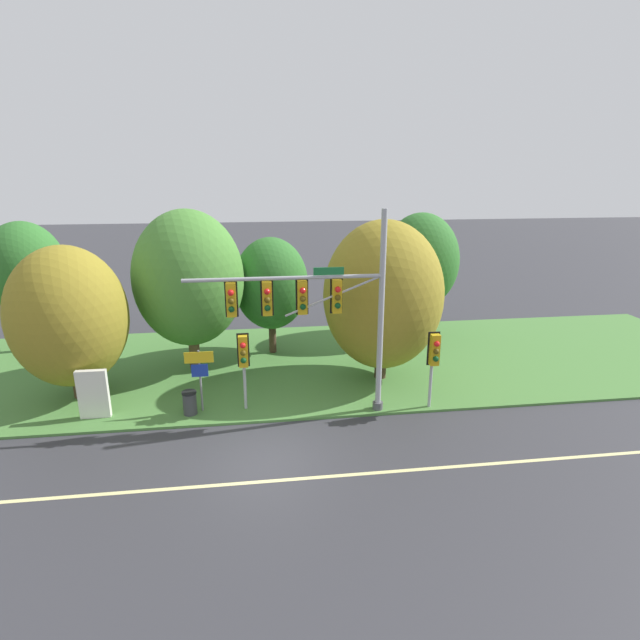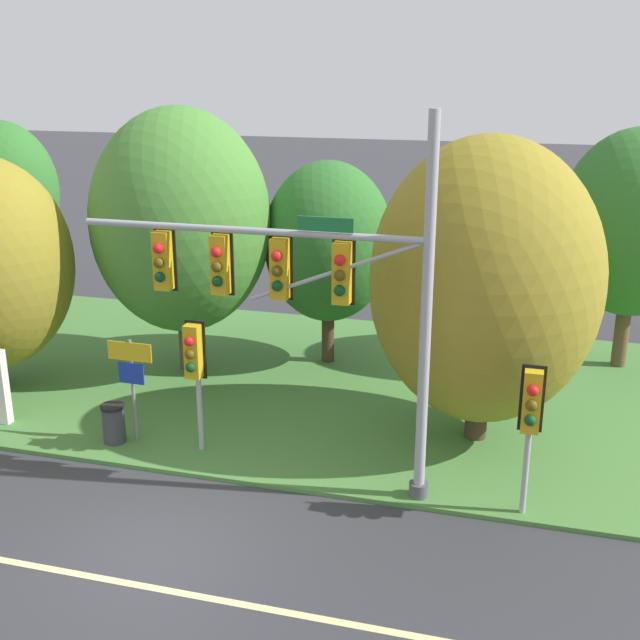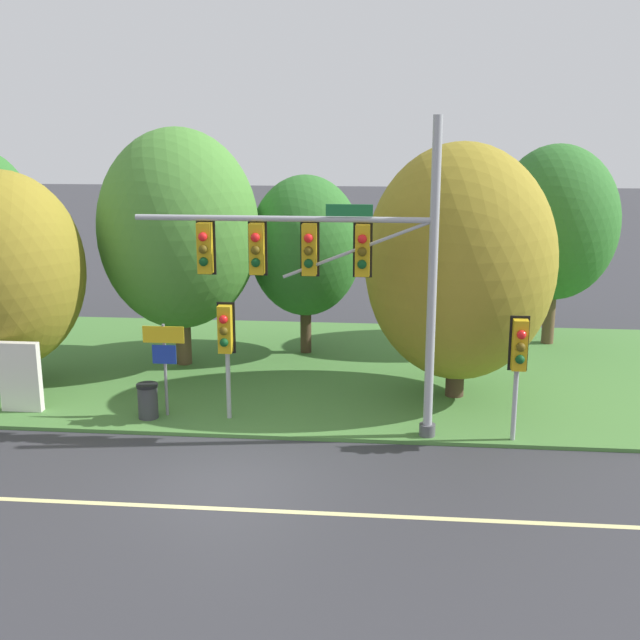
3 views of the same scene
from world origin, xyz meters
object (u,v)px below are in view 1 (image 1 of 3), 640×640
object	(u,v)px
route_sign_post	(200,370)
traffic_signal_mast	(318,305)
pedestrian_signal_near_kerb	(434,354)
trash_bin	(190,403)
tree_nearest_road	(26,270)
info_kiosk	(93,394)
tree_mid_verge	(271,284)
tree_right_far	(420,261)
tree_behind_signpost	(189,279)
tree_left_of_mast	(69,317)
pedestrian_signal_further_along	(243,356)
tree_tall_centre	(383,295)

from	to	relation	value
route_sign_post	traffic_signal_mast	bearing A→B (deg)	-9.86
pedestrian_signal_near_kerb	trash_bin	size ratio (longest dim) A/B	3.37
pedestrian_signal_near_kerb	tree_nearest_road	world-z (taller)	tree_nearest_road
info_kiosk	pedestrian_signal_near_kerb	bearing A→B (deg)	-4.37
tree_mid_verge	pedestrian_signal_near_kerb	bearing A→B (deg)	-50.94
traffic_signal_mast	tree_right_far	world-z (taller)	traffic_signal_mast
tree_behind_signpost	trash_bin	distance (m)	6.18
tree_nearest_road	trash_bin	distance (m)	12.70
pedestrian_signal_near_kerb	tree_right_far	world-z (taller)	tree_right_far
traffic_signal_mast	route_sign_post	bearing A→B (deg)	170.14
tree_left_of_mast	tree_behind_signpost	distance (m)	5.21
route_sign_post	tree_right_far	bearing A→B (deg)	35.90
tree_nearest_road	tree_mid_verge	size ratio (longest dim) A/B	1.12
tree_behind_signpost	tree_right_far	world-z (taller)	tree_behind_signpost
pedestrian_signal_near_kerb	tree_nearest_road	distance (m)	20.34
traffic_signal_mast	tree_left_of_mast	xyz separation A→B (m)	(-9.62, 2.73, -0.87)
tree_behind_signpost	pedestrian_signal_further_along	bearing A→B (deg)	-63.21
tree_mid_verge	tree_right_far	world-z (taller)	tree_right_far
tree_nearest_road	tree_left_of_mast	size ratio (longest dim) A/B	1.06
trash_bin	tree_nearest_road	bearing A→B (deg)	135.82
tree_right_far	trash_bin	bearing A→B (deg)	-144.38
tree_behind_signpost	info_kiosk	bearing A→B (deg)	-124.83
tree_behind_signpost	info_kiosk	size ratio (longest dim) A/B	3.90
tree_mid_verge	tree_tall_centre	size ratio (longest dim) A/B	0.84
pedestrian_signal_further_along	tree_behind_signpost	xyz separation A→B (m)	(-2.42, 4.80, 2.04)
tree_tall_centre	tree_right_far	world-z (taller)	tree_tall_centre
tree_tall_centre	tree_nearest_road	bearing A→B (deg)	160.63
pedestrian_signal_further_along	tree_behind_signpost	world-z (taller)	tree_behind_signpost
info_kiosk	pedestrian_signal_further_along	bearing A→B (deg)	-1.78
pedestrian_signal_near_kerb	tree_behind_signpost	size ratio (longest dim) A/B	0.42
tree_left_of_mast	route_sign_post	bearing A→B (deg)	-20.78
pedestrian_signal_further_along	traffic_signal_mast	bearing A→B (deg)	-11.75
traffic_signal_mast	tree_mid_verge	xyz separation A→B (m)	(-1.47, 7.03, -0.72)
pedestrian_signal_near_kerb	tree_left_of_mast	distance (m)	14.40
tree_behind_signpost	tree_mid_verge	bearing A→B (deg)	23.75
tree_mid_verge	pedestrian_signal_further_along	bearing A→B (deg)	-101.63
traffic_signal_mast	pedestrian_signal_near_kerb	bearing A→B (deg)	-2.92
pedestrian_signal_further_along	tree_behind_signpost	distance (m)	5.75
info_kiosk	tree_mid_verge	bearing A→B (deg)	42.00
pedestrian_signal_near_kerb	pedestrian_signal_further_along	size ratio (longest dim) A/B	1.00
pedestrian_signal_near_kerb	tree_right_far	distance (m)	9.70
tree_mid_verge	trash_bin	bearing A→B (deg)	-117.96
tree_mid_verge	info_kiosk	bearing A→B (deg)	-138.00
pedestrian_signal_near_kerb	tree_left_of_mast	xyz separation A→B (m)	(-14.04, 2.96, 1.17)
traffic_signal_mast	tree_behind_signpost	size ratio (longest dim) A/B	1.04
traffic_signal_mast	tree_nearest_road	distance (m)	16.30
tree_tall_centre	tree_mid_verge	bearing A→B (deg)	139.91
tree_nearest_road	info_kiosk	xyz separation A→B (m)	(5.17, -8.24, -3.30)
pedestrian_signal_near_kerb	tree_left_of_mast	world-z (taller)	tree_left_of_mast
trash_bin	tree_left_of_mast	bearing A→B (deg)	155.16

